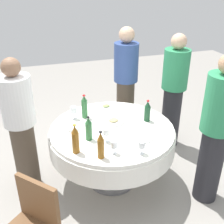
{
  "coord_description": "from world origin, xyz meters",
  "views": [
    {
      "loc": [
        -0.81,
        -2.56,
        2.3
      ],
      "look_at": [
        0.0,
        0.0,
        0.94
      ],
      "focal_mm": 44.74,
      "sensor_mm": 36.0,
      "label": 1
    }
  ],
  "objects_px": {
    "plate_inner": "(143,138)",
    "chair_outer": "(32,224)",
    "bottle_amber_south": "(101,146)",
    "person_left": "(21,125)",
    "person_front": "(174,91)",
    "wine_glass_outer": "(142,145)",
    "wine_glass_south": "(106,132)",
    "bottle_dark_green_mid": "(147,111)",
    "wine_glass_mid": "(74,110)",
    "dining_table": "(112,139)",
    "plate_north": "(113,121)",
    "person_mid": "(216,130)",
    "plate_east": "(106,107)",
    "bottle_green_front": "(84,107)",
    "bottle_amber_west": "(75,140)",
    "wine_glass_far": "(114,145)",
    "person_west": "(126,83)",
    "bottle_green_left": "(89,129)"
  },
  "relations": [
    {
      "from": "person_front",
      "to": "wine_glass_outer",
      "type": "bearing_deg",
      "value": -67.76
    },
    {
      "from": "wine_glass_mid",
      "to": "wine_glass_south",
      "type": "height_order",
      "value": "wine_glass_mid"
    },
    {
      "from": "wine_glass_outer",
      "to": "person_front",
      "type": "relative_size",
      "value": 0.08
    },
    {
      "from": "bottle_green_front",
      "to": "wine_glass_mid",
      "type": "height_order",
      "value": "bottle_green_front"
    },
    {
      "from": "bottle_dark_green_mid",
      "to": "wine_glass_far",
      "type": "height_order",
      "value": "bottle_dark_green_mid"
    },
    {
      "from": "plate_north",
      "to": "chair_outer",
      "type": "relative_size",
      "value": 0.28
    },
    {
      "from": "plate_north",
      "to": "person_left",
      "type": "relative_size",
      "value": 0.16
    },
    {
      "from": "dining_table",
      "to": "wine_glass_far",
      "type": "bearing_deg",
      "value": -105.09
    },
    {
      "from": "bottle_amber_west",
      "to": "person_front",
      "type": "relative_size",
      "value": 0.19
    },
    {
      "from": "person_front",
      "to": "chair_outer",
      "type": "xyz_separation_m",
      "value": [
        -1.99,
        -1.42,
        -0.32
      ]
    },
    {
      "from": "bottle_amber_west",
      "to": "plate_inner",
      "type": "bearing_deg",
      "value": 2.76
    },
    {
      "from": "wine_glass_mid",
      "to": "plate_inner",
      "type": "xyz_separation_m",
      "value": [
        0.6,
        -0.64,
        -0.1
      ]
    },
    {
      "from": "plate_east",
      "to": "person_mid",
      "type": "relative_size",
      "value": 0.12
    },
    {
      "from": "bottle_dark_green_mid",
      "to": "wine_glass_mid",
      "type": "relative_size",
      "value": 1.66
    },
    {
      "from": "bottle_green_front",
      "to": "bottle_amber_south",
      "type": "distance_m",
      "value": 0.83
    },
    {
      "from": "bottle_amber_west",
      "to": "person_left",
      "type": "height_order",
      "value": "person_left"
    },
    {
      "from": "bottle_amber_west",
      "to": "bottle_green_front",
      "type": "bearing_deg",
      "value": 70.69
    },
    {
      "from": "wine_glass_south",
      "to": "plate_north",
      "type": "xyz_separation_m",
      "value": [
        0.19,
        0.37,
        -0.1
      ]
    },
    {
      "from": "dining_table",
      "to": "plate_inner",
      "type": "xyz_separation_m",
      "value": [
        0.24,
        -0.3,
        0.16
      ]
    },
    {
      "from": "person_west",
      "to": "chair_outer",
      "type": "relative_size",
      "value": 1.89
    },
    {
      "from": "plate_east",
      "to": "person_west",
      "type": "height_order",
      "value": "person_west"
    },
    {
      "from": "bottle_amber_south",
      "to": "plate_inner",
      "type": "relative_size",
      "value": 1.33
    },
    {
      "from": "bottle_amber_south",
      "to": "person_mid",
      "type": "bearing_deg",
      "value": -3.87
    },
    {
      "from": "wine_glass_south",
      "to": "wine_glass_far",
      "type": "xyz_separation_m",
      "value": [
        0.01,
        -0.22,
        -0.02
      ]
    },
    {
      "from": "bottle_amber_south",
      "to": "wine_glass_mid",
      "type": "height_order",
      "value": "bottle_amber_south"
    },
    {
      "from": "dining_table",
      "to": "person_west",
      "type": "height_order",
      "value": "person_west"
    },
    {
      "from": "plate_east",
      "to": "person_mid",
      "type": "height_order",
      "value": "person_mid"
    },
    {
      "from": "dining_table",
      "to": "plate_north",
      "type": "height_order",
      "value": "plate_north"
    },
    {
      "from": "bottle_amber_south",
      "to": "plate_north",
      "type": "relative_size",
      "value": 1.17
    },
    {
      "from": "person_front",
      "to": "chair_outer",
      "type": "height_order",
      "value": "person_front"
    },
    {
      "from": "bottle_amber_west",
      "to": "person_left",
      "type": "distance_m",
      "value": 0.75
    },
    {
      "from": "wine_glass_mid",
      "to": "plate_inner",
      "type": "bearing_deg",
      "value": -47.01
    },
    {
      "from": "bottle_green_left",
      "to": "bottle_amber_south",
      "type": "distance_m",
      "value": 0.34
    },
    {
      "from": "plate_inner",
      "to": "chair_outer",
      "type": "height_order",
      "value": "chair_outer"
    },
    {
      "from": "wine_glass_south",
      "to": "person_front",
      "type": "bearing_deg",
      "value": 33.51
    },
    {
      "from": "bottle_amber_west",
      "to": "person_west",
      "type": "distance_m",
      "value": 1.63
    },
    {
      "from": "bottle_amber_south",
      "to": "person_left",
      "type": "distance_m",
      "value": 1.0
    },
    {
      "from": "wine_glass_mid",
      "to": "chair_outer",
      "type": "xyz_separation_m",
      "value": [
        -0.58,
        -1.22,
        -0.33
      ]
    },
    {
      "from": "bottle_green_front",
      "to": "wine_glass_outer",
      "type": "bearing_deg",
      "value": -68.18
    },
    {
      "from": "person_west",
      "to": "bottle_amber_west",
      "type": "bearing_deg",
      "value": -99.03
    },
    {
      "from": "dining_table",
      "to": "person_front",
      "type": "xyz_separation_m",
      "value": [
        1.05,
        0.54,
        0.25
      ]
    },
    {
      "from": "bottle_amber_south",
      "to": "wine_glass_far",
      "type": "xyz_separation_m",
      "value": [
        0.14,
        0.03,
        -0.04
      ]
    },
    {
      "from": "bottle_amber_south",
      "to": "plate_north",
      "type": "bearing_deg",
      "value": 62.52
    },
    {
      "from": "plate_inner",
      "to": "chair_outer",
      "type": "bearing_deg",
      "value": -154.07
    },
    {
      "from": "plate_north",
      "to": "person_left",
      "type": "height_order",
      "value": "person_left"
    },
    {
      "from": "bottle_green_front",
      "to": "wine_glass_south",
      "type": "bearing_deg",
      "value": -80.73
    },
    {
      "from": "bottle_green_front",
      "to": "person_left",
      "type": "bearing_deg",
      "value": -171.21
    },
    {
      "from": "bottle_dark_green_mid",
      "to": "wine_glass_south",
      "type": "relative_size",
      "value": 1.74
    },
    {
      "from": "person_front",
      "to": "dining_table",
      "type": "bearing_deg",
      "value": -90.0
    },
    {
      "from": "dining_table",
      "to": "wine_glass_far",
      "type": "xyz_separation_m",
      "value": [
        -0.13,
        -0.46,
        0.24
      ]
    }
  ]
}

